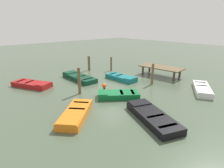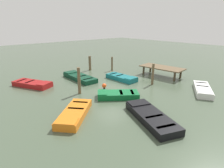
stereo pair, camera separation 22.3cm
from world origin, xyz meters
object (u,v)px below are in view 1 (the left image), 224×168
at_px(rowboat_white, 202,89).
at_px(marker_buoy, 104,86).
at_px(dock_segment, 161,68).
at_px(rowboat_orange, 76,114).
at_px(rowboat_teal, 121,78).
at_px(mooring_piling_far_right, 79,81).
at_px(rowboat_red, 32,84).
at_px(mooring_piling_near_left, 89,63).
at_px(rowboat_green, 118,95).
at_px(rowboat_black, 152,116).
at_px(mooring_piling_mid_left, 111,64).
at_px(mooring_piling_mid_right, 152,74).
at_px(rowboat_dark_green, 79,77).

xyz_separation_m(rowboat_white, marker_buoy, (-5.61, -5.35, 0.07)).
height_order(dock_segment, rowboat_orange, dock_segment).
relative_size(rowboat_orange, rowboat_teal, 1.05).
bearing_deg(rowboat_teal, rowboat_white, 18.06).
bearing_deg(mooring_piling_far_right, rowboat_red, -153.19).
relative_size(rowboat_white, mooring_piling_near_left, 2.19).
xyz_separation_m(rowboat_white, mooring_piling_far_right, (-6.09, -7.38, 0.80)).
height_order(rowboat_green, mooring_piling_far_right, mooring_piling_far_right).
relative_size(rowboat_black, mooring_piling_mid_left, 2.63).
relative_size(rowboat_black, mooring_piling_mid_right, 2.21).
distance_m(rowboat_dark_green, rowboat_red, 4.19).
bearing_deg(rowboat_dark_green, rowboat_orange, 146.34).
height_order(mooring_piling_mid_right, marker_buoy, mooring_piling_mid_right).
bearing_deg(marker_buoy, rowboat_orange, -59.35).
relative_size(rowboat_dark_green, rowboat_black, 1.00).
bearing_deg(mooring_piling_mid_left, rowboat_orange, -52.59).
relative_size(rowboat_dark_green, rowboat_green, 1.33).
height_order(rowboat_orange, rowboat_red, same).
distance_m(rowboat_green, rowboat_white, 6.77).
bearing_deg(rowboat_green, rowboat_orange, 44.69).
relative_size(dock_segment, mooring_piling_far_right, 2.17).
xyz_separation_m(rowboat_dark_green, rowboat_orange, (6.23, -4.22, 0.00)).
bearing_deg(mooring_piling_far_right, rowboat_green, 32.95).
relative_size(dock_segment, rowboat_orange, 1.33).
bearing_deg(mooring_piling_mid_right, rowboat_green, -87.48).
bearing_deg(rowboat_black, mooring_piling_mid_right, -32.12).
bearing_deg(mooring_piling_mid_left, rowboat_black, -30.71).
bearing_deg(rowboat_dark_green, rowboat_teal, -132.93).
bearing_deg(marker_buoy, mooring_piling_mid_left, 132.72).
bearing_deg(rowboat_white, rowboat_dark_green, -90.34).
bearing_deg(rowboat_green, rowboat_white, -174.24).
bearing_deg(rowboat_orange, marker_buoy, 169.28).
relative_size(rowboat_dark_green, mooring_piling_mid_left, 2.63).
bearing_deg(mooring_piling_near_left, rowboat_white, 12.08).
xyz_separation_m(rowboat_teal, mooring_piling_far_right, (0.47, -4.93, 0.80)).
bearing_deg(mooring_piling_far_right, rowboat_black, 7.05).
relative_size(rowboat_white, mooring_piling_mid_right, 1.91).
relative_size(rowboat_orange, mooring_piling_mid_right, 1.79).
height_order(rowboat_dark_green, mooring_piling_near_left, mooring_piling_near_left).
xyz_separation_m(mooring_piling_near_left, mooring_piling_mid_right, (7.91, 1.08, 0.12)).
relative_size(mooring_piling_near_left, mooring_piling_mid_right, 0.87).
relative_size(rowboat_white, mooring_piling_mid_left, 2.28).
bearing_deg(rowboat_teal, mooring_piling_mid_right, 17.95).
height_order(rowboat_teal, mooring_piling_mid_right, mooring_piling_mid_right).
xyz_separation_m(dock_segment, mooring_piling_mid_right, (1.04, -2.89, 0.10)).
distance_m(mooring_piling_near_left, mooring_piling_far_right, 7.43).
xyz_separation_m(rowboat_dark_green, mooring_piling_far_right, (3.23, -2.01, 0.80)).
relative_size(mooring_piling_mid_left, mooring_piling_far_right, 0.76).
bearing_deg(marker_buoy, rowboat_green, -11.20).
bearing_deg(mooring_piling_near_left, rowboat_teal, 0.49).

